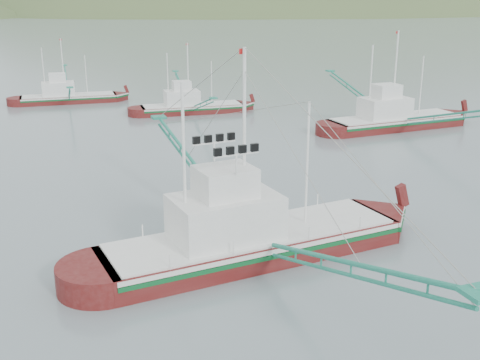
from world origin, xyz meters
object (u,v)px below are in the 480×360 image
object	(u,v)px
bg_boat_far	(191,103)
main_boat	(249,226)
bg_boat_right	(394,115)
bg_boat_extra	(67,93)

from	to	relation	value
bg_boat_far	main_boat	bearing A→B (deg)	-97.06
main_boat	bg_boat_far	world-z (taller)	main_boat
main_boat	bg_boat_far	xyz separation A→B (m)	(8.23, 40.76, -0.66)
bg_boat_right	bg_boat_extra	bearing A→B (deg)	135.41
bg_boat_extra	main_boat	bearing A→B (deg)	-81.29
main_boat	bg_boat_extra	xyz separation A→B (m)	(-5.12, 53.05, -0.66)
bg_boat_far	bg_boat_extra	size ratio (longest dim) A/B	1.00
main_boat	bg_boat_right	world-z (taller)	main_boat
main_boat	bg_boat_far	bearing A→B (deg)	72.40
main_boat	bg_boat_far	distance (m)	41.59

